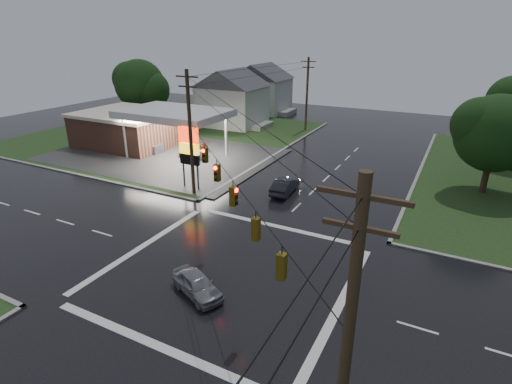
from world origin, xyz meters
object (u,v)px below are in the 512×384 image
at_px(tree_nw_behind, 141,85).
at_px(car_north, 285,186).
at_px(gas_station, 136,127).
at_px(house_near, 232,97).
at_px(pylon_sign, 189,147).
at_px(car_crossing, 197,284).
at_px(utility_pole_se, 346,356).
at_px(utility_pole_n, 307,93).
at_px(tree_ne_near, 497,134).
at_px(house_far, 261,88).
at_px(car_pump, 193,151).
at_px(utility_pole_nw, 190,133).

height_order(tree_nw_behind, car_north, tree_nw_behind).
bearing_deg(gas_station, house_near, 73.83).
bearing_deg(pylon_sign, tree_nw_behind, 140.13).
distance_m(car_north, car_crossing, 16.42).
height_order(utility_pole_se, utility_pole_n, utility_pole_se).
bearing_deg(gas_station, tree_ne_near, 3.30).
relative_size(pylon_sign, tree_ne_near, 0.67).
height_order(house_far, car_north, house_far).
height_order(utility_pole_n, car_north, utility_pole_n).
bearing_deg(tree_ne_near, car_pump, -175.38).
distance_m(gas_station, car_north, 24.35).
xyz_separation_m(utility_pole_se, house_far, (-31.45, 57.50, -1.32)).
distance_m(pylon_sign, house_far, 39.21).
relative_size(house_near, car_north, 2.56).
bearing_deg(pylon_sign, car_pump, 124.72).
bearing_deg(car_pump, car_crossing, -44.62).
bearing_deg(gas_station, car_pump, -1.28).
bearing_deg(tree_nw_behind, utility_pole_nw, -40.10).
distance_m(utility_pole_n, car_north, 25.97).
bearing_deg(gas_station, utility_pole_n, 48.53).
distance_m(pylon_sign, car_north, 9.45).
distance_m(gas_station, house_near, 17.07).
distance_m(utility_pole_n, house_far, 16.00).
distance_m(utility_pole_se, tree_nw_behind, 58.64).
distance_m(pylon_sign, tree_nw_behind, 30.49).
bearing_deg(house_near, car_north, -50.12).
distance_m(utility_pole_n, car_crossing, 42.06).
relative_size(tree_nw_behind, car_north, 2.32).
relative_size(pylon_sign, car_crossing, 1.60).
bearing_deg(utility_pole_n, gas_station, -131.47).
relative_size(house_far, car_crossing, 2.94).
distance_m(gas_station, utility_pole_se, 45.83).
bearing_deg(tree_nw_behind, house_far, 56.56).
distance_m(utility_pole_n, tree_nw_behind, 25.63).
bearing_deg(tree_ne_near, gas_station, -176.70).
distance_m(gas_station, car_pump, 9.15).
height_order(pylon_sign, utility_pole_se, utility_pole_se).
bearing_deg(house_near, car_pump, -75.67).
bearing_deg(utility_pole_nw, pylon_sign, 135.00).
bearing_deg(tree_nw_behind, utility_pole_n, 18.21).
distance_m(pylon_sign, house_near, 27.56).
distance_m(utility_pole_nw, car_north, 9.74).
xyz_separation_m(tree_ne_near, car_crossing, (-14.60, -24.78, -4.92)).
relative_size(pylon_sign, car_pump, 1.47).
distance_m(house_far, car_pump, 29.22).
xyz_separation_m(pylon_sign, utility_pole_nw, (1.00, -1.00, 1.71)).
relative_size(utility_pole_nw, tree_ne_near, 1.22).
xyz_separation_m(house_far, tree_nw_behind, (-11.89, -18.01, 1.77)).
height_order(gas_station, utility_pole_n, utility_pole_n).
relative_size(utility_pole_n, car_pump, 2.58).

